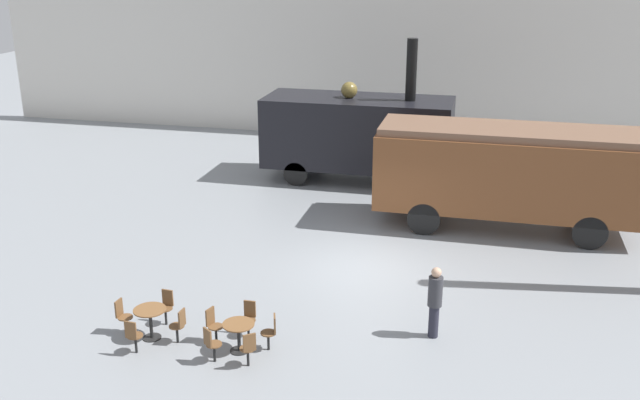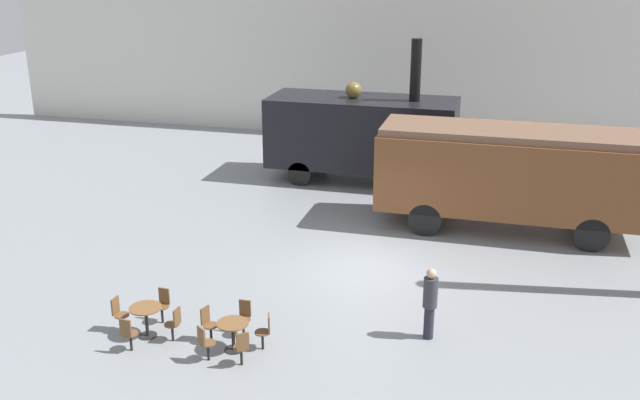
{
  "view_description": "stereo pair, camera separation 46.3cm",
  "coord_description": "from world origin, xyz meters",
  "px_view_note": "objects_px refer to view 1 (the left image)",
  "views": [
    {
      "loc": [
        3.21,
        -18.67,
        8.66
      ],
      "look_at": [
        -1.58,
        1.0,
        1.6
      ],
      "focal_mm": 40.0,
      "sensor_mm": 36.0,
      "label": 1
    },
    {
      "loc": [
        3.65,
        -18.55,
        8.66
      ],
      "look_at": [
        -1.58,
        1.0,
        1.6
      ],
      "focal_mm": 40.0,
      "sensor_mm": 36.0,
      "label": 2
    }
  ],
  "objects_px": {
    "passenger_coach_wooden": "(508,169)",
    "cafe_chair_0": "(122,314)",
    "steam_locomotive": "(358,132)",
    "cafe_table_mid": "(239,331)",
    "visitor_person": "(435,299)",
    "cafe_table_near": "(150,316)"
  },
  "relations": [
    {
      "from": "visitor_person",
      "to": "cafe_table_near",
      "type": "bearing_deg",
      "value": -165.69
    },
    {
      "from": "steam_locomotive",
      "to": "cafe_chair_0",
      "type": "relative_size",
      "value": 8.39
    },
    {
      "from": "steam_locomotive",
      "to": "passenger_coach_wooden",
      "type": "bearing_deg",
      "value": -35.33
    },
    {
      "from": "steam_locomotive",
      "to": "visitor_person",
      "type": "bearing_deg",
      "value": -70.84
    },
    {
      "from": "passenger_coach_wooden",
      "to": "cafe_table_mid",
      "type": "bearing_deg",
      "value": -122.05
    },
    {
      "from": "cafe_table_near",
      "to": "cafe_table_mid",
      "type": "relative_size",
      "value": 1.04
    },
    {
      "from": "passenger_coach_wooden",
      "to": "cafe_chair_0",
      "type": "relative_size",
      "value": 9.72
    },
    {
      "from": "passenger_coach_wooden",
      "to": "cafe_table_near",
      "type": "relative_size",
      "value": 11.01
    },
    {
      "from": "cafe_table_mid",
      "to": "cafe_chair_0",
      "type": "relative_size",
      "value": 0.85
    },
    {
      "from": "passenger_coach_wooden",
      "to": "steam_locomotive",
      "type": "bearing_deg",
      "value": 144.67
    },
    {
      "from": "cafe_table_mid",
      "to": "cafe_chair_0",
      "type": "height_order",
      "value": "cafe_chair_0"
    },
    {
      "from": "visitor_person",
      "to": "steam_locomotive",
      "type": "bearing_deg",
      "value": 109.16
    },
    {
      "from": "steam_locomotive",
      "to": "passenger_coach_wooden",
      "type": "height_order",
      "value": "steam_locomotive"
    },
    {
      "from": "steam_locomotive",
      "to": "visitor_person",
      "type": "height_order",
      "value": "steam_locomotive"
    },
    {
      "from": "passenger_coach_wooden",
      "to": "cafe_table_mid",
      "type": "relative_size",
      "value": 11.46
    },
    {
      "from": "passenger_coach_wooden",
      "to": "cafe_table_mid",
      "type": "distance_m",
      "value": 11.2
    },
    {
      "from": "passenger_coach_wooden",
      "to": "cafe_table_mid",
      "type": "xyz_separation_m",
      "value": [
        -5.89,
        -9.41,
        -1.49
      ]
    },
    {
      "from": "steam_locomotive",
      "to": "cafe_chair_0",
      "type": "height_order",
      "value": "steam_locomotive"
    },
    {
      "from": "passenger_coach_wooden",
      "to": "cafe_chair_0",
      "type": "height_order",
      "value": "passenger_coach_wooden"
    },
    {
      "from": "cafe_table_near",
      "to": "cafe_chair_0",
      "type": "height_order",
      "value": "cafe_chair_0"
    },
    {
      "from": "passenger_coach_wooden",
      "to": "visitor_person",
      "type": "bearing_deg",
      "value": -102.0
    },
    {
      "from": "passenger_coach_wooden",
      "to": "visitor_person",
      "type": "xyz_separation_m",
      "value": [
        -1.64,
        -7.69,
        -1.04
      ]
    }
  ]
}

